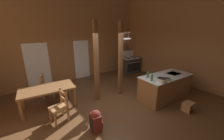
% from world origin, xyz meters
% --- Properties ---
extents(ground_plane, '(8.66, 7.68, 0.10)m').
position_xyz_m(ground_plane, '(0.00, 0.00, -0.05)').
color(ground_plane, brown).
extents(wall_back, '(8.66, 0.14, 4.57)m').
position_xyz_m(wall_back, '(0.00, 3.51, 2.29)').
color(wall_back, '#93663F').
rests_on(wall_back, ground_plane).
extents(wall_right, '(0.14, 7.68, 4.57)m').
position_xyz_m(wall_right, '(4.00, 0.00, 2.29)').
color(wall_right, '#93663F').
rests_on(wall_right, ground_plane).
extents(glazed_door_back_left, '(1.00, 0.01, 2.05)m').
position_xyz_m(glazed_door_back_left, '(-1.77, 3.44, 1.02)').
color(glazed_door_back_left, white).
rests_on(glazed_door_back_left, ground_plane).
extents(glazed_panel_back_right, '(0.84, 0.01, 2.05)m').
position_xyz_m(glazed_panel_back_right, '(0.39, 3.44, 1.02)').
color(glazed_panel_back_right, white).
rests_on(glazed_panel_back_right, ground_plane).
extents(kitchen_island, '(2.22, 1.11, 0.94)m').
position_xyz_m(kitchen_island, '(1.95, -0.69, 0.47)').
color(kitchen_island, brown).
rests_on(kitchen_island, ground_plane).
extents(stove_range, '(1.21, 0.91, 1.32)m').
position_xyz_m(stove_range, '(3.21, 2.56, 0.48)').
color(stove_range, '#323232').
rests_on(stove_range, ground_plane).
extents(support_post_with_pot_rack, '(0.56, 0.23, 2.92)m').
position_xyz_m(support_post_with_pot_rack, '(0.82, 0.67, 1.56)').
color(support_post_with_pot_rack, brown).
rests_on(support_post_with_pot_rack, ground_plane).
extents(support_post_center, '(0.14, 0.14, 2.92)m').
position_xyz_m(support_post_center, '(-0.24, 0.79, 1.46)').
color(support_post_center, brown).
rests_on(support_post_center, ground_plane).
extents(step_stool, '(0.37, 0.29, 0.30)m').
position_xyz_m(step_stool, '(1.78, -1.69, 0.18)').
color(step_stool, '#9E7044').
rests_on(step_stool, ground_plane).
extents(dining_table, '(1.78, 1.07, 0.74)m').
position_xyz_m(dining_table, '(-1.86, 1.32, 0.65)').
color(dining_table, brown).
rests_on(dining_table, ground_plane).
extents(ladderback_chair_near_window, '(0.57, 0.57, 0.95)m').
position_xyz_m(ladderback_chair_near_window, '(-1.72, 2.21, 0.45)').
color(ladderback_chair_near_window, '#9E7044').
rests_on(ladderback_chair_near_window, ground_plane).
extents(ladderback_chair_by_post, '(0.50, 0.50, 0.95)m').
position_xyz_m(ladderback_chair_by_post, '(-1.75, 0.37, 0.45)').
color(ladderback_chair_by_post, '#9E7044').
rests_on(ladderback_chair_by_post, ground_plane).
extents(backpack, '(0.34, 0.36, 0.60)m').
position_xyz_m(backpack, '(-1.13, -0.61, 0.31)').
color(backpack, maroon).
rests_on(backpack, ground_plane).
extents(stockpot_on_counter, '(0.35, 0.28, 0.15)m').
position_xyz_m(stockpot_on_counter, '(1.19, -0.97, 1.01)').
color(stockpot_on_counter, silver).
rests_on(stockpot_on_counter, kitchen_island).
extents(mixing_bowl_on_counter, '(0.22, 0.22, 0.08)m').
position_xyz_m(mixing_bowl_on_counter, '(1.52, -0.98, 0.97)').
color(mixing_bowl_on_counter, '#B2A893').
rests_on(mixing_bowl_on_counter, kitchen_island).
extents(bottle_tall_on_counter, '(0.07, 0.07, 0.28)m').
position_xyz_m(bottle_tall_on_counter, '(1.04, -0.69, 1.05)').
color(bottle_tall_on_counter, '#2D5638').
rests_on(bottle_tall_on_counter, kitchen_island).
extents(bottle_short_on_counter, '(0.07, 0.07, 0.27)m').
position_xyz_m(bottle_short_on_counter, '(1.18, -0.41, 1.04)').
color(bottle_short_on_counter, '#2D5638').
rests_on(bottle_short_on_counter, kitchen_island).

